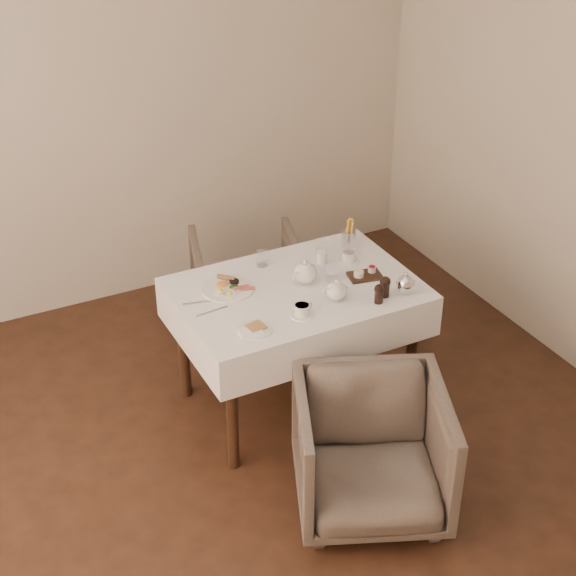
# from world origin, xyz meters

# --- Properties ---
(table) EXTENTS (1.28, 0.88, 0.75)m
(table) POSITION_xyz_m (0.59, 0.89, 0.64)
(table) COLOR black
(table) RESTS_ON ground
(armchair_near) EXTENTS (0.94, 0.95, 0.66)m
(armchair_near) POSITION_xyz_m (0.53, -0.00, 0.33)
(armchair_near) COLOR brown
(armchair_near) RESTS_ON ground
(armchair_far) EXTENTS (0.83, 0.84, 0.62)m
(armchair_far) POSITION_xyz_m (0.68, 1.75, 0.31)
(armchair_far) COLOR brown
(armchair_far) RESTS_ON ground
(breakfast_plate) EXTENTS (0.28, 0.28, 0.03)m
(breakfast_plate) POSITION_xyz_m (0.26, 1.04, 0.76)
(breakfast_plate) COLOR white
(breakfast_plate) RESTS_ON table
(side_plate) EXTENTS (0.18, 0.17, 0.02)m
(side_plate) POSITION_xyz_m (0.21, 0.61, 0.76)
(side_plate) COLOR white
(side_plate) RESTS_ON table
(teapot_centre) EXTENTS (0.21, 0.19, 0.14)m
(teapot_centre) POSITION_xyz_m (0.66, 0.91, 0.83)
(teapot_centre) COLOR white
(teapot_centre) RESTS_ON table
(teapot_front) EXTENTS (0.16, 0.14, 0.12)m
(teapot_front) POSITION_xyz_m (0.72, 0.69, 0.82)
(teapot_front) COLOR white
(teapot_front) RESTS_ON table
(creamer) EXTENTS (0.08, 0.08, 0.07)m
(creamer) POSITION_xyz_m (0.84, 1.06, 0.79)
(creamer) COLOR white
(creamer) RESTS_ON table
(teacup_near) EXTENTS (0.13, 0.13, 0.06)m
(teacup_near) POSITION_xyz_m (0.49, 0.63, 0.78)
(teacup_near) COLOR white
(teacup_near) RESTS_ON table
(teacup_far) EXTENTS (0.12, 0.12, 0.06)m
(teacup_far) POSITION_xyz_m (0.99, 1.01, 0.78)
(teacup_far) COLOR white
(teacup_far) RESTS_ON table
(glass_left) EXTENTS (0.08, 0.08, 0.09)m
(glass_left) POSITION_xyz_m (0.53, 1.19, 0.80)
(glass_left) COLOR silver
(glass_left) RESTS_ON table
(glass_mid) EXTENTS (0.09, 0.09, 0.10)m
(glass_mid) POSITION_xyz_m (0.80, 0.87, 0.81)
(glass_mid) COLOR silver
(glass_mid) RESTS_ON table
(glass_right) EXTENTS (0.08, 0.08, 0.10)m
(glass_right) POSITION_xyz_m (0.89, 1.15, 0.80)
(glass_right) COLOR silver
(glass_right) RESTS_ON table
(condiment_board) EXTENTS (0.20, 0.15, 0.05)m
(condiment_board) POSITION_xyz_m (0.97, 0.82, 0.77)
(condiment_board) COLOR black
(condiment_board) RESTS_ON table
(pepper_mill_left) EXTENTS (0.06, 0.06, 0.11)m
(pepper_mill_left) POSITION_xyz_m (0.90, 0.56, 0.81)
(pepper_mill_left) COLOR black
(pepper_mill_left) RESTS_ON table
(pepper_mill_right) EXTENTS (0.06, 0.06, 0.12)m
(pepper_mill_right) POSITION_xyz_m (0.96, 0.60, 0.81)
(pepper_mill_right) COLOR black
(pepper_mill_right) RESTS_ON table
(silver_pot) EXTENTS (0.12, 0.10, 0.13)m
(silver_pot) POSITION_xyz_m (1.07, 0.58, 0.82)
(silver_pot) COLOR white
(silver_pot) RESTS_ON table
(fries_cup) EXTENTS (0.08, 0.08, 0.17)m
(fries_cup) POSITION_xyz_m (1.08, 1.17, 0.83)
(fries_cup) COLOR silver
(fries_cup) RESTS_ON table
(cutlery_fork) EXTENTS (0.19, 0.06, 0.00)m
(cutlery_fork) POSITION_xyz_m (0.08, 0.98, 0.76)
(cutlery_fork) COLOR silver
(cutlery_fork) RESTS_ON table
(cutlery_knife) EXTENTS (0.18, 0.03, 0.00)m
(cutlery_knife) POSITION_xyz_m (0.10, 0.87, 0.76)
(cutlery_knife) COLOR silver
(cutlery_knife) RESTS_ON table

